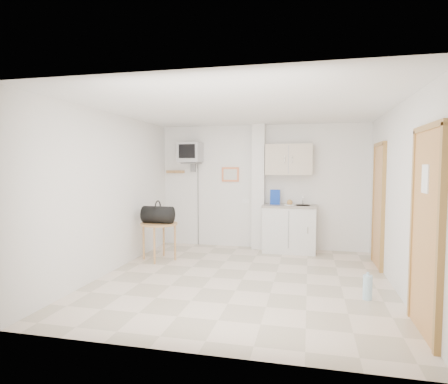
% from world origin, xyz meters
% --- Properties ---
extents(ground, '(4.50, 4.50, 0.00)m').
position_xyz_m(ground, '(0.00, 0.00, 0.00)').
color(ground, beige).
rests_on(ground, ground).
extents(room_envelope, '(4.24, 4.54, 2.55)m').
position_xyz_m(room_envelope, '(0.24, 0.09, 1.54)').
color(room_envelope, white).
rests_on(room_envelope, ground).
extents(kitchenette, '(1.03, 0.58, 2.10)m').
position_xyz_m(kitchenette, '(0.57, 2.00, 0.80)').
color(kitchenette, silver).
rests_on(kitchenette, ground).
extents(crt_television, '(0.44, 0.45, 2.15)m').
position_xyz_m(crt_television, '(-1.45, 2.02, 1.94)').
color(crt_television, slate).
rests_on(crt_television, ground).
extents(round_table, '(0.66, 0.66, 0.66)m').
position_xyz_m(round_table, '(-1.65, 0.82, 0.58)').
color(round_table, '#AF7643').
rests_on(round_table, ground).
extents(duffel_bag, '(0.55, 0.32, 0.40)m').
position_xyz_m(duffel_bag, '(-1.67, 0.83, 0.82)').
color(duffel_bag, black).
rests_on(duffel_bag, round_table).
extents(water_bottle, '(0.12, 0.12, 0.35)m').
position_xyz_m(water_bottle, '(1.68, -0.46, 0.16)').
color(water_bottle, '#A4CDE3').
rests_on(water_bottle, ground).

